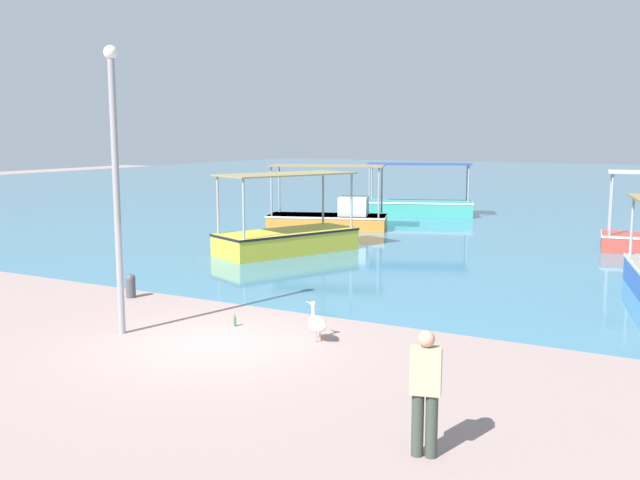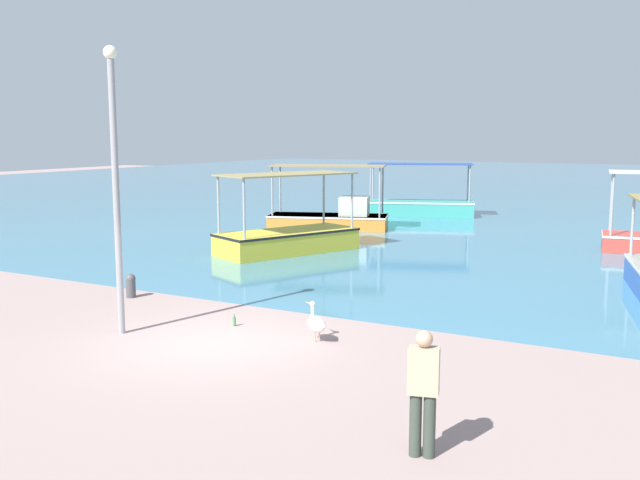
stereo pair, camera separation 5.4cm
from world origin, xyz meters
The scene contains 10 objects.
ground centered at (0.00, 0.00, 0.00)m, with size 120.00×120.00×0.00m, color gray.
harbor_water centered at (0.00, 48.00, 0.00)m, with size 110.00×90.00×0.00m, color teal.
fishing_boat_far_right centered at (-4.37, 22.99, 0.55)m, with size 5.71×3.57×2.67m.
fishing_boat_near_left centered at (-5.96, 16.50, 0.60)m, with size 5.52×3.47×2.80m.
fishing_boat_far_left centered at (-4.42, 10.19, 0.56)m, with size 3.83×5.43×2.79m.
pelican centered at (1.77, 1.16, 0.38)m, with size 0.73×0.53×0.80m.
lamp_post centered at (-2.12, -0.29, 3.31)m, with size 0.28×0.28×5.90m.
mooring_bollard centered at (-4.30, 2.28, 0.33)m, with size 0.26×0.26×0.62m.
fisherman_standing centered at (5.50, -2.71, 0.91)m, with size 0.44×0.32×1.69m.
glass_bottle centered at (-0.36, 1.30, 0.11)m, with size 0.07×0.07×0.27m.
Camera 1 is at (8.50, -11.06, 4.17)m, focal length 40.00 mm.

